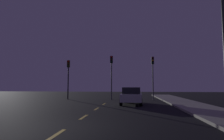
{
  "coord_description": "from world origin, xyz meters",
  "views": [
    {
      "loc": [
        2.65,
        -7.84,
        1.7
      ],
      "look_at": [
        0.36,
        13.8,
        3.47
      ],
      "focal_mm": 30.98,
      "sensor_mm": 36.0,
      "label": 1
    }
  ],
  "objects_px": {
    "car_stopped_ahead": "(132,96)",
    "street_lamp_right": "(218,35)",
    "traffic_signal_right": "(153,70)",
    "traffic_signal_center": "(111,69)",
    "traffic_signal_left": "(68,72)"
  },
  "relations": [
    {
      "from": "car_stopped_ahead",
      "to": "street_lamp_right",
      "type": "height_order",
      "value": "street_lamp_right"
    },
    {
      "from": "car_stopped_ahead",
      "to": "street_lamp_right",
      "type": "distance_m",
      "value": 9.28
    },
    {
      "from": "traffic_signal_right",
      "to": "car_stopped_ahead",
      "type": "height_order",
      "value": "traffic_signal_right"
    },
    {
      "from": "traffic_signal_right",
      "to": "car_stopped_ahead",
      "type": "relative_size",
      "value": 1.13
    },
    {
      "from": "traffic_signal_right",
      "to": "street_lamp_right",
      "type": "bearing_deg",
      "value": -79.1
    },
    {
      "from": "street_lamp_right",
      "to": "car_stopped_ahead",
      "type": "bearing_deg",
      "value": 125.3
    },
    {
      "from": "traffic_signal_center",
      "to": "street_lamp_right",
      "type": "relative_size",
      "value": 0.71
    },
    {
      "from": "traffic_signal_center",
      "to": "car_stopped_ahead",
      "type": "relative_size",
      "value": 1.17
    },
    {
      "from": "traffic_signal_left",
      "to": "street_lamp_right",
      "type": "distance_m",
      "value": 17.82
    },
    {
      "from": "traffic_signal_center",
      "to": "traffic_signal_left",
      "type": "bearing_deg",
      "value": -179.99
    },
    {
      "from": "traffic_signal_center",
      "to": "car_stopped_ahead",
      "type": "xyz_separation_m",
      "value": [
        2.48,
        -5.38,
        -2.95
      ]
    },
    {
      "from": "street_lamp_right",
      "to": "traffic_signal_right",
      "type": "bearing_deg",
      "value": 100.9
    },
    {
      "from": "traffic_signal_center",
      "to": "traffic_signal_right",
      "type": "distance_m",
      "value": 5.0
    },
    {
      "from": "traffic_signal_left",
      "to": "car_stopped_ahead",
      "type": "bearing_deg",
      "value": -34.08
    },
    {
      "from": "traffic_signal_center",
      "to": "car_stopped_ahead",
      "type": "height_order",
      "value": "traffic_signal_center"
    }
  ]
}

